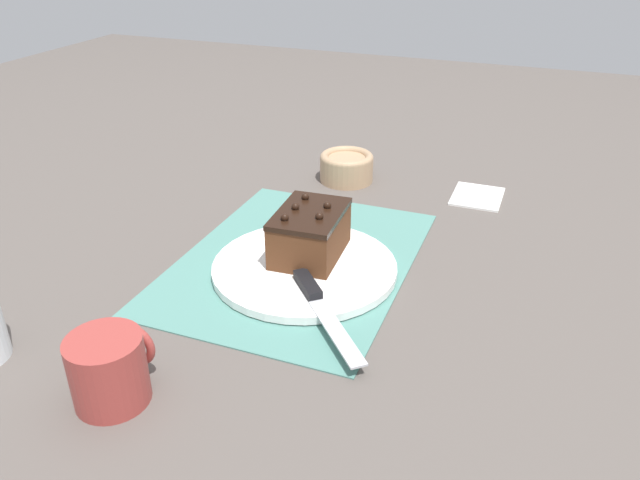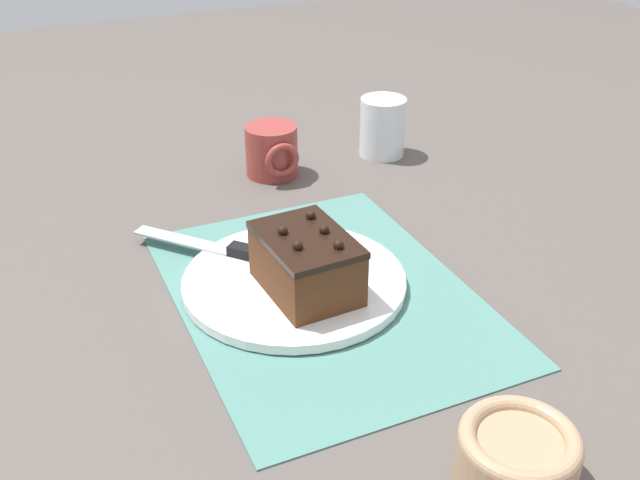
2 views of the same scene
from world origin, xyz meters
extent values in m
plane|color=#544C47|center=(0.00, 0.00, 0.00)|extent=(3.00, 3.00, 0.00)
cube|color=slate|center=(0.00, 0.00, 0.00)|extent=(0.46, 0.34, 0.00)
cylinder|color=white|center=(-0.03, -0.03, 0.01)|extent=(0.27, 0.27, 0.01)
cube|color=#512D19|center=(0.00, -0.02, 0.05)|extent=(0.13, 0.10, 0.06)
cube|color=black|center=(0.00, -0.02, 0.08)|extent=(0.14, 0.10, 0.01)
sphere|color=black|center=(-0.04, 0.00, 0.09)|extent=(0.01, 0.01, 0.01)
sphere|color=black|center=(-0.02, -0.04, 0.09)|extent=(0.01, 0.01, 0.01)
sphere|color=black|center=(0.00, 0.00, 0.09)|extent=(0.01, 0.01, 0.01)
sphere|color=black|center=(0.02, -0.04, 0.09)|extent=(0.01, 0.01, 0.01)
sphere|color=black|center=(0.04, 0.00, 0.09)|extent=(0.01, 0.01, 0.01)
cube|color=black|center=(-0.09, -0.06, 0.02)|extent=(0.06, 0.06, 0.01)
cube|color=#B7BABF|center=(-0.17, -0.13, 0.02)|extent=(0.12, 0.11, 0.00)
cylinder|color=white|center=(-0.36, 0.27, 0.05)|extent=(0.08, 0.08, 0.10)
cylinder|color=tan|center=(0.33, 0.03, 0.02)|extent=(0.11, 0.11, 0.05)
torus|color=tan|center=(0.33, 0.03, 0.05)|extent=(0.11, 0.11, 0.02)
cylinder|color=#993833|center=(-0.36, 0.07, 0.04)|extent=(0.08, 0.08, 0.08)
torus|color=#993833|center=(-0.31, 0.07, 0.04)|extent=(0.01, 0.06, 0.06)
camera|label=1|loc=(-0.77, -0.34, 0.48)|focal=35.00mm
camera|label=2|loc=(0.69, -0.31, 0.51)|focal=42.00mm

